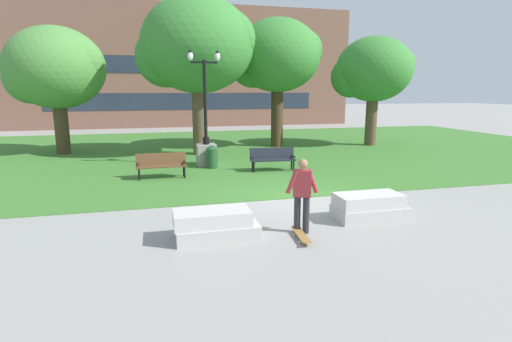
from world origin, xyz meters
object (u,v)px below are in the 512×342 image
object	(u,v)px
lamp_post_center	(206,143)
concrete_block_center	(215,225)
concrete_block_left	(369,207)
park_bench_near_left	(273,158)
person_skateboarder	(302,192)
park_bench_near_right	(161,164)
trash_bin	(212,156)
skateboard	(302,236)

from	to	relation	value
lamp_post_center	concrete_block_center	bearing A→B (deg)	-96.10
lamp_post_center	concrete_block_left	bearing A→B (deg)	-69.43
park_bench_near_left	lamp_post_center	xyz separation A→B (m)	(-2.41, 1.80, 0.46)
park_bench_near_left	lamp_post_center	distance (m)	3.04
person_skateboarder	concrete_block_left	bearing A→B (deg)	14.82
park_bench_near_right	trash_bin	distance (m)	2.50
concrete_block_left	skateboard	distance (m)	2.36
concrete_block_center	trash_bin	size ratio (longest dim) A/B	1.91
skateboard	lamp_post_center	bearing A→B (deg)	95.69
park_bench_near_left	trash_bin	world-z (taller)	trash_bin
concrete_block_left	person_skateboarder	xyz separation A→B (m)	(-2.01, -0.53, 0.66)
park_bench_near_right	trash_bin	size ratio (longest dim) A/B	1.89
person_skateboarder	trash_bin	distance (m)	8.08
concrete_block_left	trash_bin	xyz separation A→B (m)	(-2.91, 7.49, 0.20)
skateboard	park_bench_near_right	world-z (taller)	park_bench_near_right
concrete_block_center	lamp_post_center	xyz separation A→B (m)	(0.91, 8.56, 0.69)
concrete_block_left	person_skateboarder	size ratio (longest dim) A/B	1.05
skateboard	lamp_post_center	distance (m)	9.19
concrete_block_center	concrete_block_left	size ratio (longest dim) A/B	1.02
park_bench_near_left	trash_bin	bearing A→B (deg)	153.44
concrete_block_center	lamp_post_center	size ratio (longest dim) A/B	0.39
skateboard	park_bench_near_right	xyz separation A→B (m)	(-2.82, 7.02, 0.45)
concrete_block_center	park_bench_near_right	world-z (taller)	park_bench_near_right
skateboard	concrete_block_left	bearing A→B (deg)	23.63
skateboard	trash_bin	xyz separation A→B (m)	(-0.76, 8.43, 0.42)
concrete_block_left	lamp_post_center	size ratio (longest dim) A/B	0.38
person_skateboarder	park_bench_near_right	size ratio (longest dim) A/B	0.94
park_bench_near_left	trash_bin	xyz separation A→B (m)	(-2.26, 1.13, -0.04)
park_bench_near_right	skateboard	bearing A→B (deg)	-68.13
concrete_block_center	skateboard	size ratio (longest dim) A/B	1.78
skateboard	trash_bin	size ratio (longest dim) A/B	1.08
park_bench_near_left	skateboard	bearing A→B (deg)	-101.64
park_bench_near_right	lamp_post_center	bearing A→B (deg)	47.35
park_bench_near_right	park_bench_near_left	bearing A→B (deg)	3.69
concrete_block_left	person_skateboarder	world-z (taller)	person_skateboarder
concrete_block_left	person_skateboarder	distance (m)	2.18
lamp_post_center	trash_bin	size ratio (longest dim) A/B	4.97
person_skateboarder	skateboard	distance (m)	0.98
person_skateboarder	park_bench_near_left	distance (m)	7.04
concrete_block_center	trash_bin	distance (m)	7.97
park_bench_near_left	trash_bin	size ratio (longest dim) A/B	1.91
concrete_block_left	skateboard	xyz separation A→B (m)	(-2.15, -0.94, -0.22)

